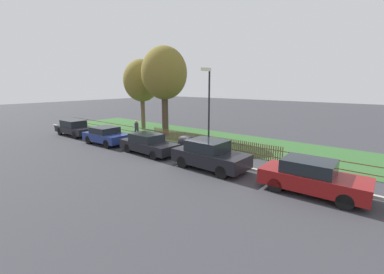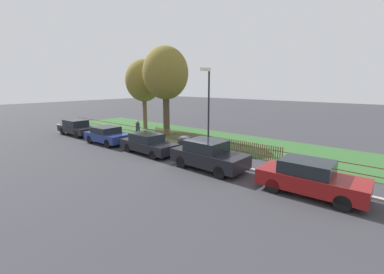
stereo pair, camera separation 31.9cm
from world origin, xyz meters
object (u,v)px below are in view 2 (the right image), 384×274
Objects in this scene: parked_car_navy_estate at (148,143)px; parked_car_white_van at (310,178)px; tree_behind_motorcycle at (166,74)px; pedestrian_near_fence at (138,128)px; street_lamp at (208,103)px; parked_car_black_saloon at (107,135)px; parked_car_red_compact at (208,155)px; tree_nearest_kerb at (144,81)px; parked_car_silver_hatchback at (77,127)px; covered_motorcycle at (187,142)px.

parked_car_navy_estate is 1.02× the size of parked_car_white_van.
parked_car_white_van is at bearing -19.85° from tree_behind_motorcycle.
parked_car_white_van is 14.69m from pedestrian_near_fence.
pedestrian_near_fence is at bearing 174.07° from street_lamp.
parked_car_navy_estate is 7.68m from tree_behind_motorcycle.
parked_car_black_saloon is at bearing -104.56° from tree_behind_motorcycle.
pedestrian_near_fence reaches higher than parked_car_white_van.
parked_car_red_compact is at bearing -44.27° from pedestrian_near_fence.
parked_car_red_compact is at bearing -25.66° from tree_nearest_kerb.
pedestrian_near_fence is (-4.23, 2.45, 0.23)m from parked_car_navy_estate.
tree_nearest_kerb is at bearing 113.06° from parked_car_black_saloon.
parked_car_navy_estate is at bearing -0.26° from parked_car_black_saloon.
parked_car_red_compact reaches higher than parked_car_silver_hatchback.
parked_car_black_saloon is 2.67m from pedestrian_near_fence.
street_lamp reaches higher than parked_car_red_compact.
parked_car_red_compact is 2.61× the size of pedestrian_near_fence.
tree_nearest_kerb is at bearing 103.88° from pedestrian_near_fence.
parked_car_white_van is 2.31× the size of covered_motorcycle.
street_lamp is (8.40, 1.79, 2.80)m from parked_car_black_saloon.
pedestrian_near_fence is (0.46, 2.62, 0.23)m from parked_car_black_saloon.
tree_behind_motorcycle reaches higher than parked_car_navy_estate.
parked_car_silver_hatchback is 0.56× the size of tree_behind_motorcycle.
parked_car_silver_hatchback is 0.99× the size of parked_car_navy_estate.
tree_behind_motorcycle is 5.27m from pedestrian_near_fence.
pedestrian_near_fence is (-14.49, 2.38, 0.17)m from parked_car_white_van.
parked_car_navy_estate is 0.56× the size of tree_behind_motorcycle.
parked_car_red_compact is 14.64m from tree_nearest_kerb.
parked_car_navy_estate reaches higher than covered_motorcycle.
parked_car_navy_estate is 1.03× the size of parked_car_red_compact.
street_lamp is (7.07, -3.36, -1.97)m from tree_behind_motorcycle.
tree_behind_motorcycle is 4.80× the size of pedestrian_near_fence.
parked_car_white_van is (14.96, 0.24, 0.05)m from parked_car_black_saloon.
tree_nearest_kerb reaches higher than parked_car_silver_hatchback.
parked_car_white_van is at bearing 1.99° from parked_car_navy_estate.
street_lamp is at bearing 25.31° from parked_car_navy_estate.
parked_car_white_van is 0.61× the size of tree_nearest_kerb.
pedestrian_near_fence is at bearing 166.28° from parked_car_red_compact.
parked_car_silver_hatchback is 9.50m from tree_behind_motorcycle.
parked_car_black_saloon is 7.15m from tree_behind_motorcycle.
covered_motorcycle is at bearing -29.99° from tree_behind_motorcycle.
parked_car_white_van is 19.34m from tree_nearest_kerb.
parked_car_red_compact reaches higher than covered_motorcycle.
parked_car_red_compact is 2.28× the size of covered_motorcycle.
street_lamp is at bearing 5.65° from parked_car_silver_hatchback.
covered_motorcycle is 3.54m from street_lamp.
parked_car_navy_estate is 2.67m from covered_motorcycle.
parked_car_black_saloon is at bearing -177.90° from parked_car_red_compact.
tree_behind_motorcycle is at bearing 150.36° from parked_car_red_compact.
tree_behind_motorcycle is at bearing 152.33° from covered_motorcycle.
parked_car_white_van is (5.25, 0.07, -0.06)m from parked_car_red_compact.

